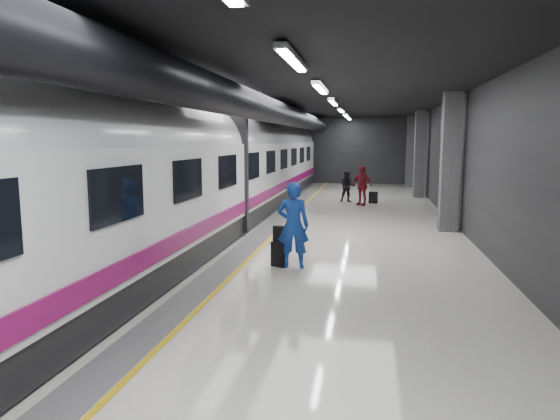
{
  "coord_description": "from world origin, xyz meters",
  "views": [
    {
      "loc": [
        1.98,
        -15.0,
        2.97
      ],
      "look_at": [
        -0.21,
        -2.76,
        1.23
      ],
      "focal_mm": 32.0,
      "sensor_mm": 36.0,
      "label": 1
    }
  ],
  "objects": [
    {
      "name": "traveler_main",
      "position": [
        0.26,
        -3.69,
        1.01
      ],
      "size": [
        0.77,
        0.53,
        2.03
      ],
      "primitive_type": "imported",
      "rotation": [
        0.0,
        0.0,
        3.21
      ],
      "color": "blue",
      "rests_on": "ground"
    },
    {
      "name": "train",
      "position": [
        -3.25,
        -0.0,
        2.07
      ],
      "size": [
        3.05,
        38.0,
        4.05
      ],
      "color": "black",
      "rests_on": "ground"
    },
    {
      "name": "platform_hall",
      "position": [
        -0.29,
        0.96,
        3.54
      ],
      "size": [
        10.02,
        40.02,
        4.51
      ],
      "color": "black",
      "rests_on": "ground"
    },
    {
      "name": "ground",
      "position": [
        0.0,
        0.0,
        0.0
      ],
      "size": [
        40.0,
        40.0,
        0.0
      ],
      "primitive_type": "plane",
      "color": "silver",
      "rests_on": "ground"
    },
    {
      "name": "traveler_far_b",
      "position": [
        1.65,
        8.18,
        0.91
      ],
      "size": [
        1.14,
        0.93,
        1.82
      ],
      "primitive_type": "imported",
      "rotation": [
        0.0,
        0.0,
        -0.54
      ],
      "color": "maroon",
      "rests_on": "ground"
    },
    {
      "name": "shoulder_bag",
      "position": [
        -0.07,
        -3.61,
        0.78
      ],
      "size": [
        0.31,
        0.2,
        0.38
      ],
      "primitive_type": "cube",
      "rotation": [
        0.0,
        0.0,
        -0.19
      ],
      "color": "black",
      "rests_on": "suitcase_main"
    },
    {
      "name": "traveler_far_a",
      "position": [
        0.96,
        9.25,
        0.76
      ],
      "size": [
        0.82,
        0.68,
        1.53
      ],
      "primitive_type": "imported",
      "rotation": [
        0.0,
        0.0,
        0.15
      ],
      "color": "black",
      "rests_on": "ground"
    },
    {
      "name": "suitcase_main",
      "position": [
        -0.07,
        -3.6,
        0.29
      ],
      "size": [
        0.42,
        0.36,
        0.59
      ],
      "primitive_type": "cube",
      "rotation": [
        0.0,
        0.0,
        -0.43
      ],
      "color": "black",
      "rests_on": "ground"
    },
    {
      "name": "suitcase_far",
      "position": [
        2.19,
        9.01,
        0.27
      ],
      "size": [
        0.44,
        0.37,
        0.55
      ],
      "primitive_type": "cube",
      "rotation": [
        0.0,
        0.0,
        -0.4
      ],
      "color": "black",
      "rests_on": "ground"
    }
  ]
}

